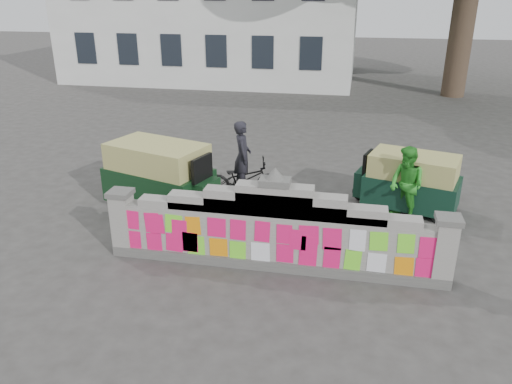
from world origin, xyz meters
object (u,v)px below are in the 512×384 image
cyclist_rider (243,166)px  rickshaw_right (409,181)px  cyclist_bike (243,179)px  pedestrian (406,185)px  rickshaw_left (161,175)px

cyclist_rider → rickshaw_right: cyclist_rider is taller
cyclist_bike → rickshaw_right: rickshaw_right is taller
cyclist_rider → rickshaw_right: (4.01, 0.17, -0.17)m
pedestrian → rickshaw_right: bearing=129.6°
rickshaw_left → rickshaw_right: 5.89m
rickshaw_right → cyclist_rider: bearing=19.1°
cyclist_bike → pedestrian: size_ratio=1.14×
pedestrian → rickshaw_right: size_ratio=0.68×
cyclist_bike → rickshaw_left: (-1.79, -0.88, 0.30)m
cyclist_rider → rickshaw_left: cyclist_rider is taller
pedestrian → rickshaw_right: (0.13, 0.68, -0.16)m
cyclist_rider → rickshaw_left: (-1.79, -0.88, -0.06)m
cyclist_rider → rickshaw_right: size_ratio=0.69×
cyclist_rider → rickshaw_left: 2.00m
cyclist_rider → cyclist_bike: bearing=-0.0°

